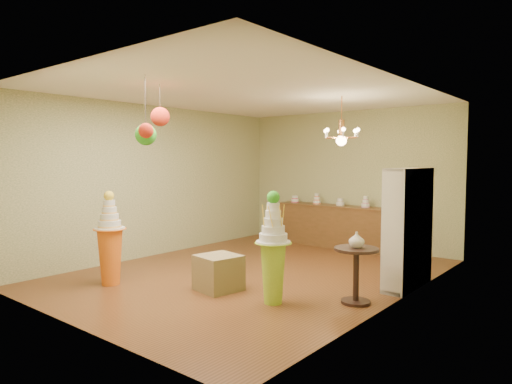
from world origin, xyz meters
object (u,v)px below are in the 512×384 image
Objects in this scene: pedestal_green at (273,257)px; round_table at (356,267)px; pedestal_orange at (110,248)px; sideboard at (340,226)px.

round_table is at bearing 39.33° from pedestal_green.
sideboard is (1.27, 4.93, -0.10)m from pedestal_orange.
sideboard is (-1.24, 4.09, -0.15)m from pedestal_green.
pedestal_green is 2.65m from pedestal_orange.
pedestal_green is at bearing -73.10° from sideboard.
round_table is at bearing -58.17° from sideboard.
sideboard reaches higher than round_table.
round_table is at bearing 24.62° from pedestal_orange.
sideboard is 3.98m from round_table.
pedestal_green reaches higher than pedestal_orange.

